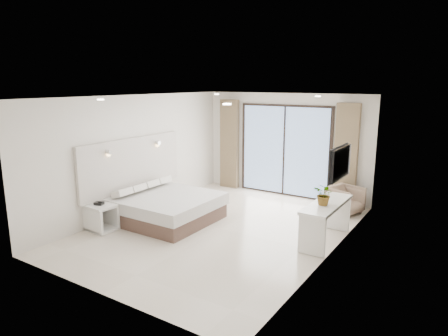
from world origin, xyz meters
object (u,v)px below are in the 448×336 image
(bed, at_px, (166,207))
(armchair, at_px, (345,199))
(nightstand, at_px, (101,217))
(console_desk, at_px, (326,213))

(bed, distance_m, armchair, 4.09)
(nightstand, distance_m, armchair, 5.41)
(bed, bearing_deg, nightstand, -121.67)
(console_desk, distance_m, armchair, 1.90)
(console_desk, height_order, armchair, console_desk)
(console_desk, relative_size, armchair, 2.32)
(bed, xyz_separation_m, armchair, (3.15, 2.61, 0.05))
(bed, height_order, console_desk, console_desk)
(nightstand, distance_m, console_desk, 4.49)
(armchair, bearing_deg, console_desk, -156.30)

